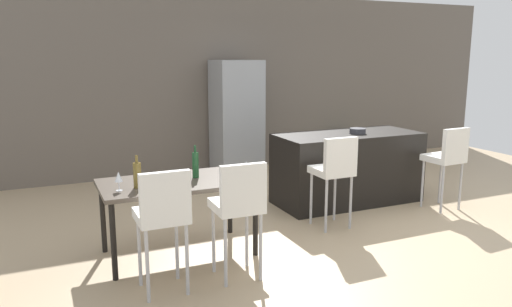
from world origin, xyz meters
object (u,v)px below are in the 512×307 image
at_px(wine_glass_middle, 246,166).
at_px(wine_glass_right, 119,177).
at_px(bar_chair_left, 335,168).
at_px(dining_chair_far, 239,202).
at_px(fruit_bowl, 358,131).
at_px(potted_plant, 350,143).
at_px(wine_bottle_far, 195,165).
at_px(dining_chair_near, 163,212).
at_px(wine_bottle_left, 137,175).
at_px(bar_chair_middle, 448,155).
at_px(kitchen_island, 347,168).
at_px(dining_table, 178,188).
at_px(refrigerator, 236,118).

relative_size(wine_glass_middle, wine_glass_right, 1.00).
height_order(bar_chair_left, dining_chair_far, same).
relative_size(fruit_bowl, potted_plant, 0.35).
bearing_deg(wine_glass_right, wine_bottle_far, 13.52).
distance_m(wine_glass_middle, wine_glass_right, 1.21).
bearing_deg(wine_glass_right, dining_chair_near, -69.16).
height_order(bar_chair_left, wine_glass_right, bar_chair_left).
distance_m(dining_chair_near, wine_glass_right, 0.69).
bearing_deg(wine_bottle_left, wine_glass_middle, -4.54).
distance_m(dining_chair_far, wine_glass_middle, 0.68).
xyz_separation_m(bar_chair_middle, dining_chair_far, (-3.11, -0.77, 0.00)).
bearing_deg(kitchen_island, dining_chair_near, -151.16).
bearing_deg(dining_chair_far, wine_bottle_far, 98.93).
distance_m(bar_chair_middle, dining_chair_near, 3.84).
xyz_separation_m(dining_table, dining_chair_far, (0.33, -0.76, 0.03)).
bearing_deg(dining_chair_far, dining_chair_near, -180.00).
relative_size(dining_chair_far, wine_bottle_far, 3.27).
height_order(bar_chair_left, wine_bottle_far, wine_bottle_far).
relative_size(dining_chair_far, potted_plant, 1.78).
bearing_deg(dining_chair_near, wine_bottle_far, 56.95).
distance_m(bar_chair_left, wine_glass_right, 2.36).
bearing_deg(kitchen_island, wine_glass_right, -163.09).
distance_m(wine_bottle_left, potted_plant, 5.32).
xyz_separation_m(wine_glass_middle, potted_plant, (3.35, 3.06, -0.52)).
height_order(dining_chair_far, wine_glass_middle, dining_chair_far).
distance_m(dining_table, dining_chair_far, 0.83).
height_order(wine_bottle_far, refrigerator, refrigerator).
height_order(wine_bottle_far, wine_glass_middle, wine_bottle_far).
bearing_deg(bar_chair_left, wine_bottle_far, 178.47).
distance_m(dining_chair_far, fruit_bowl, 2.74).
bearing_deg(fruit_bowl, dining_table, -164.19).
xyz_separation_m(bar_chair_left, fruit_bowl, (0.82, 0.73, 0.26)).
bearing_deg(bar_chair_middle, fruit_bowl, 138.76).
distance_m(wine_glass_right, refrigerator, 3.83).
xyz_separation_m(wine_glass_middle, fruit_bowl, (1.96, 0.92, 0.09)).
height_order(wine_glass_right, potted_plant, wine_glass_right).
bearing_deg(wine_bottle_left, bar_chair_left, 2.87).
bearing_deg(refrigerator, dining_chair_far, -111.65).
relative_size(wine_glass_middle, fruit_bowl, 0.84).
bearing_deg(wine_bottle_far, wine_glass_middle, -27.96).
bearing_deg(refrigerator, potted_plant, -0.26).
distance_m(dining_chair_far, potted_plant, 5.17).
relative_size(dining_table, wine_bottle_far, 4.54).
relative_size(bar_chair_left, wine_bottle_far, 3.27).
height_order(wine_glass_middle, refrigerator, refrigerator).
height_order(bar_chair_left, potted_plant, bar_chair_left).
bearing_deg(fruit_bowl, dining_chair_near, -152.88).
height_order(wine_bottle_left, fruit_bowl, wine_bottle_left).
xyz_separation_m(kitchen_island, refrigerator, (-0.73, 2.09, 0.46)).
bearing_deg(dining_chair_near, wine_glass_middle, 30.80).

